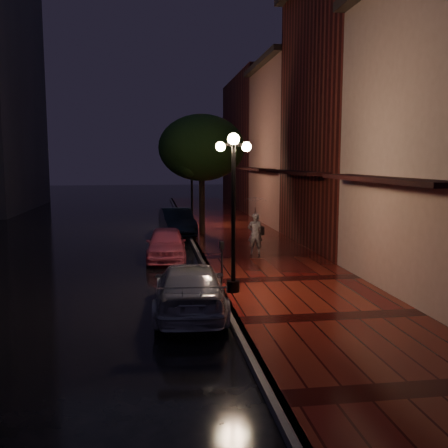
{
  "coord_description": "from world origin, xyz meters",
  "views": [
    {
      "loc": [
        -1.82,
        -18.21,
        3.73
      ],
      "look_at": [
        0.81,
        -0.09,
        1.4
      ],
      "focal_mm": 40.0,
      "sensor_mm": 36.0,
      "label": 1
    }
  ],
  "objects_px": {
    "street_tree": "(202,150)",
    "silver_car": "(190,289)",
    "parking_meter": "(222,259)",
    "navy_car": "(177,222)",
    "streetlamp_far": "(192,182)",
    "streetlamp_near": "(233,203)",
    "pink_car": "(166,244)",
    "woman_with_umbrella": "(255,216)"
  },
  "relations": [
    {
      "from": "street_tree",
      "to": "pink_car",
      "type": "bearing_deg",
      "value": -109.41
    },
    {
      "from": "street_tree",
      "to": "navy_car",
      "type": "bearing_deg",
      "value": 149.38
    },
    {
      "from": "streetlamp_far",
      "to": "street_tree",
      "type": "distance_m",
      "value": 3.44
    },
    {
      "from": "streetlamp_far",
      "to": "parking_meter",
      "type": "bearing_deg",
      "value": -90.87
    },
    {
      "from": "navy_car",
      "to": "parking_meter",
      "type": "height_order",
      "value": "parking_meter"
    },
    {
      "from": "streetlamp_near",
      "to": "parking_meter",
      "type": "height_order",
      "value": "streetlamp_near"
    },
    {
      "from": "pink_car",
      "to": "woman_with_umbrella",
      "type": "relative_size",
      "value": 1.62
    },
    {
      "from": "street_tree",
      "to": "parking_meter",
      "type": "distance_m",
      "value": 10.71
    },
    {
      "from": "streetlamp_near",
      "to": "streetlamp_far",
      "type": "relative_size",
      "value": 1.0
    },
    {
      "from": "woman_with_umbrella",
      "to": "parking_meter",
      "type": "bearing_deg",
      "value": 72.78
    },
    {
      "from": "streetlamp_far",
      "to": "woman_with_umbrella",
      "type": "distance_m",
      "value": 8.77
    },
    {
      "from": "streetlamp_near",
      "to": "street_tree",
      "type": "distance_m",
      "value": 11.12
    },
    {
      "from": "streetlamp_near",
      "to": "streetlamp_far",
      "type": "bearing_deg",
      "value": 90.0
    },
    {
      "from": "woman_with_umbrella",
      "to": "street_tree",
      "type": "bearing_deg",
      "value": -69.31
    },
    {
      "from": "parking_meter",
      "to": "streetlamp_near",
      "type": "bearing_deg",
      "value": -89.49
    },
    {
      "from": "streetlamp_near",
      "to": "silver_car",
      "type": "relative_size",
      "value": 1.01
    },
    {
      "from": "streetlamp_near",
      "to": "pink_car",
      "type": "distance_m",
      "value": 6.11
    },
    {
      "from": "silver_car",
      "to": "navy_car",
      "type": "bearing_deg",
      "value": -88.32
    },
    {
      "from": "streetlamp_near",
      "to": "streetlamp_far",
      "type": "distance_m",
      "value": 14.0
    },
    {
      "from": "streetlamp_near",
      "to": "navy_car",
      "type": "xyz_separation_m",
      "value": [
        -0.95,
        11.71,
        -1.92
      ]
    },
    {
      "from": "silver_car",
      "to": "parking_meter",
      "type": "bearing_deg",
      "value": -114.01
    },
    {
      "from": "navy_car",
      "to": "parking_meter",
      "type": "bearing_deg",
      "value": -91.34
    },
    {
      "from": "silver_car",
      "to": "woman_with_umbrella",
      "type": "bearing_deg",
      "value": -111.05
    },
    {
      "from": "streetlamp_far",
      "to": "navy_car",
      "type": "xyz_separation_m",
      "value": [
        -0.95,
        -2.29,
        -1.92
      ]
    },
    {
      "from": "streetlamp_far",
      "to": "navy_car",
      "type": "distance_m",
      "value": 3.14
    },
    {
      "from": "streetlamp_far",
      "to": "silver_car",
      "type": "relative_size",
      "value": 1.01
    },
    {
      "from": "pink_car",
      "to": "woman_with_umbrella",
      "type": "distance_m",
      "value": 3.56
    },
    {
      "from": "street_tree",
      "to": "streetlamp_far",
      "type": "bearing_deg",
      "value": 94.91
    },
    {
      "from": "street_tree",
      "to": "pink_car",
      "type": "distance_m",
      "value": 6.83
    },
    {
      "from": "pink_car",
      "to": "navy_car",
      "type": "relative_size",
      "value": 0.87
    },
    {
      "from": "street_tree",
      "to": "woman_with_umbrella",
      "type": "distance_m",
      "value": 6.3
    },
    {
      "from": "street_tree",
      "to": "parking_meter",
      "type": "relative_size",
      "value": 4.59
    },
    {
      "from": "silver_car",
      "to": "parking_meter",
      "type": "relative_size",
      "value": 3.36
    },
    {
      "from": "navy_car",
      "to": "silver_car",
      "type": "height_order",
      "value": "navy_car"
    },
    {
      "from": "street_tree",
      "to": "navy_car",
      "type": "height_order",
      "value": "street_tree"
    },
    {
      "from": "pink_car",
      "to": "navy_car",
      "type": "bearing_deg",
      "value": 85.7
    },
    {
      "from": "navy_car",
      "to": "streetlamp_far",
      "type": "bearing_deg",
      "value": 62.21
    },
    {
      "from": "navy_car",
      "to": "woman_with_umbrella",
      "type": "distance_m",
      "value": 6.87
    },
    {
      "from": "pink_car",
      "to": "streetlamp_near",
      "type": "bearing_deg",
      "value": -70.95
    },
    {
      "from": "streetlamp_near",
      "to": "parking_meter",
      "type": "distance_m",
      "value": 1.89
    },
    {
      "from": "pink_car",
      "to": "parking_meter",
      "type": "relative_size",
      "value": 2.85
    },
    {
      "from": "street_tree",
      "to": "silver_car",
      "type": "height_order",
      "value": "street_tree"
    }
  ]
}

